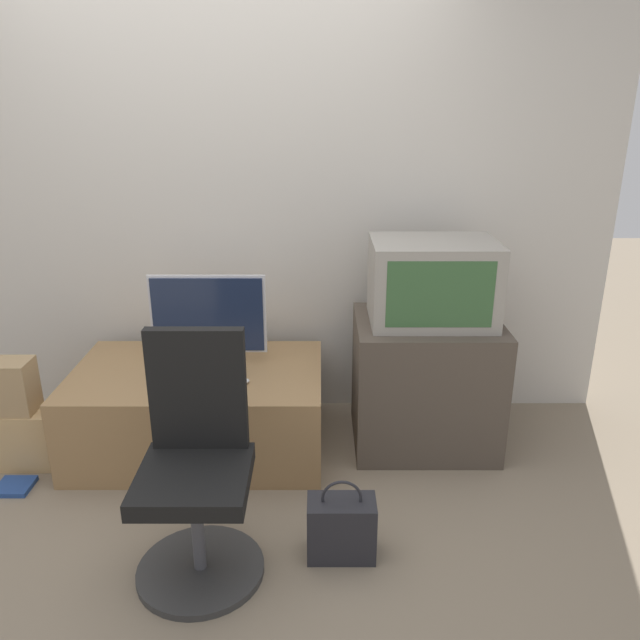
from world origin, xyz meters
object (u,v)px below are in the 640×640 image
object	(u,v)px
office_chair	(198,476)
handbag	(342,527)
main_monitor	(210,321)
keyboard	(201,384)
mouse	(244,381)
cardboard_box_lower	(25,437)
book	(16,486)
crt_tv	(434,282)

from	to	relation	value
office_chair	handbag	bearing A→B (deg)	4.82
main_monitor	keyboard	size ratio (longest dim) A/B	2.12
mouse	cardboard_box_lower	bearing A→B (deg)	-179.56
main_monitor	handbag	bearing A→B (deg)	-54.39
keyboard	office_chair	world-z (taller)	office_chair
main_monitor	cardboard_box_lower	bearing A→B (deg)	-164.80
handbag	office_chair	bearing A→B (deg)	-175.18
keyboard	handbag	bearing A→B (deg)	-44.47
office_chair	cardboard_box_lower	distance (m)	1.30
main_monitor	book	size ratio (longest dim) A/B	3.61
main_monitor	handbag	world-z (taller)	main_monitor
main_monitor	crt_tv	xyz separation A→B (m)	(1.15, -0.01, 0.21)
office_chair	cardboard_box_lower	bearing A→B (deg)	145.03
crt_tv	handbag	xyz separation A→B (m)	(-0.48, -0.92, -0.78)
crt_tv	main_monitor	bearing A→B (deg)	179.32
office_chair	crt_tv	bearing A→B (deg)	42.71
cardboard_box_lower	book	size ratio (longest dim) A/B	1.85
cardboard_box_lower	keyboard	bearing A→B (deg)	-0.52
mouse	cardboard_box_lower	size ratio (longest dim) A/B	0.22
handbag	book	bearing A→B (deg)	163.73
keyboard	crt_tv	world-z (taller)	crt_tv
mouse	office_chair	size ratio (longest dim) A/B	0.07
keyboard	cardboard_box_lower	xyz separation A→B (m)	(-0.92, 0.01, -0.31)
main_monitor	crt_tv	world-z (taller)	crt_tv
book	keyboard	bearing A→B (deg)	13.34
keyboard	mouse	world-z (taller)	mouse
office_chair	main_monitor	bearing A→B (deg)	95.99
crt_tv	mouse	bearing A→B (deg)	-166.34
crt_tv	office_chair	world-z (taller)	crt_tv
keyboard	crt_tv	bearing A→B (deg)	12.06
mouse	handbag	distance (m)	0.90
mouse	crt_tv	distance (m)	1.08
cardboard_box_lower	crt_tv	bearing A→B (deg)	6.58
keyboard	crt_tv	distance (m)	1.28
office_chair	mouse	bearing A→B (deg)	82.70
handbag	book	distance (m)	1.65
office_chair	cardboard_box_lower	size ratio (longest dim) A/B	3.17
mouse	keyboard	bearing A→B (deg)	-175.38
keyboard	handbag	distance (m)	1.01
mouse	cardboard_box_lower	world-z (taller)	mouse
main_monitor	handbag	size ratio (longest dim) A/B	1.67
main_monitor	book	distance (m)	1.23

